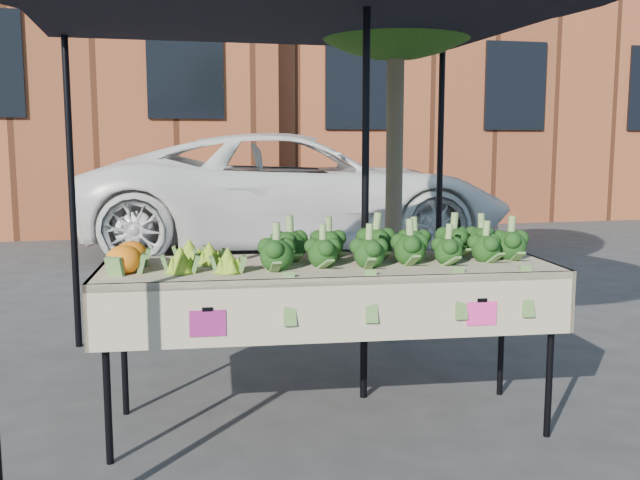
{
  "coord_description": "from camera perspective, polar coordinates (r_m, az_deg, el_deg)",
  "views": [
    {
      "loc": [
        -1.04,
        -3.78,
        1.55
      ],
      "look_at": [
        -0.14,
        0.07,
        1.0
      ],
      "focal_mm": 40.16,
      "sensor_mm": 36.0,
      "label": 1
    }
  ],
  "objects": [
    {
      "name": "building_right",
      "position": [
        18.36,
        13.6,
        16.15
      ],
      "size": [
        12.0,
        8.0,
        8.5
      ],
      "primitive_type": "cube",
      "color": "brown",
      "rests_on": "ground"
    },
    {
      "name": "broccoli_heap",
      "position": [
        3.92,
        5.71,
        0.01
      ],
      "size": [
        1.51,
        0.54,
        0.23
      ],
      "primitive_type": "ellipsoid",
      "color": "#14340F",
      "rests_on": "table"
    },
    {
      "name": "vehicle",
      "position": [
        10.32,
        -1.94,
        15.9
      ],
      "size": [
        2.0,
        2.94,
        5.97
      ],
      "primitive_type": "imported",
      "rotation": [
        0.0,
        0.0,
        1.44
      ],
      "color": "white",
      "rests_on": "ground"
    },
    {
      "name": "romanesco_cluster",
      "position": [
        3.74,
        -9.41,
        -0.86
      ],
      "size": [
        0.4,
        0.54,
        0.17
      ],
      "primitive_type": "ellipsoid",
      "color": "#97B123",
      "rests_on": "table"
    },
    {
      "name": "street_tree",
      "position": [
        5.53,
        6.02,
        11.4
      ],
      "size": [
        1.92,
        1.92,
        3.78
      ],
      "primitive_type": null,
      "color": "#1E4C14",
      "rests_on": "ground"
    },
    {
      "name": "cauliflower_pair",
      "position": [
        3.76,
        -15.06,
        -1.09
      ],
      "size": [
        0.2,
        0.4,
        0.16
      ],
      "primitive_type": "ellipsoid",
      "color": "orange",
      "rests_on": "table"
    },
    {
      "name": "canopy",
      "position": [
        4.19,
        -1.28,
        5.46
      ],
      "size": [
        3.16,
        3.16,
        2.74
      ],
      "primitive_type": null,
      "color": "black",
      "rests_on": "ground"
    },
    {
      "name": "ground",
      "position": [
        4.22,
        2.16,
        -13.65
      ],
      "size": [
        90.0,
        90.0,
        0.0
      ],
      "primitive_type": "plane",
      "color": "#2F2F31"
    },
    {
      "name": "table",
      "position": [
        3.92,
        0.67,
        -8.39
      ],
      "size": [
        2.46,
        1.0,
        0.9
      ],
      "color": "#BBAA91",
      "rests_on": "ground"
    }
  ]
}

